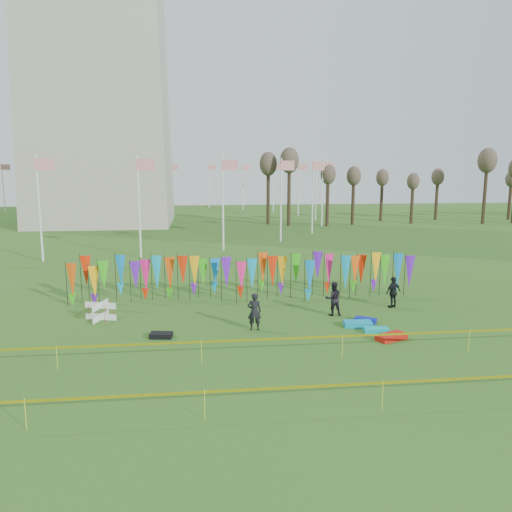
{
  "coord_description": "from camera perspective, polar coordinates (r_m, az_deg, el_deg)",
  "views": [
    {
      "loc": [
        -2.24,
        -19.15,
        6.92
      ],
      "look_at": [
        0.75,
        6.0,
        2.52
      ],
      "focal_mm": 35.0,
      "sensor_mm": 36.0,
      "label": 1
    }
  ],
  "objects": [
    {
      "name": "kite_bag_turquoise",
      "position": [
        22.9,
        11.56,
        -7.61
      ],
      "size": [
        1.29,
        0.73,
        0.25
      ],
      "primitive_type": "cube",
      "rotation": [
        0.0,
        0.0,
        -0.1
      ],
      "color": "#0D99CE",
      "rests_on": "ground"
    },
    {
      "name": "kite_bag_blue",
      "position": [
        23.61,
        12.4,
        -7.17
      ],
      "size": [
        1.06,
        0.94,
        0.2
      ],
      "primitive_type": "cube",
      "rotation": [
        0.0,
        0.0,
        -0.59
      ],
      "color": "#0A1EB2",
      "rests_on": "ground"
    },
    {
      "name": "kite_bag_teal",
      "position": [
        22.32,
        13.58,
        -8.22
      ],
      "size": [
        1.08,
        0.61,
        0.2
      ],
      "primitive_type": "cube",
      "rotation": [
        0.0,
        0.0,
        -0.12
      ],
      "color": "#0DB5BE",
      "rests_on": "ground"
    },
    {
      "name": "ground",
      "position": [
        20.48,
        -0.1,
        -9.89
      ],
      "size": [
        160.0,
        160.0,
        0.0
      ],
      "primitive_type": "plane",
      "color": "#2E5818",
      "rests_on": "ground"
    },
    {
      "name": "box_kite",
      "position": [
        24.37,
        -17.33,
        -6.03
      ],
      "size": [
        0.78,
        0.78,
        0.87
      ],
      "rotation": [
        0.0,
        0.0,
        -0.3
      ],
      "color": "red",
      "rests_on": "ground"
    },
    {
      "name": "person_left",
      "position": [
        21.8,
        -0.19,
        -6.37
      ],
      "size": [
        0.63,
        0.48,
        1.66
      ],
      "primitive_type": "imported",
      "rotation": [
        0.0,
        0.0,
        3.08
      ],
      "color": "black",
      "rests_on": "ground"
    },
    {
      "name": "kite_bag_black",
      "position": [
        21.41,
        -10.79,
        -8.88
      ],
      "size": [
        0.98,
        0.66,
        0.21
      ],
      "primitive_type": "cube",
      "rotation": [
        0.0,
        0.0,
        -0.15
      ],
      "color": "black",
      "rests_on": "ground"
    },
    {
      "name": "caution_tape_near",
      "position": [
        18.37,
        -0.08,
        -9.67
      ],
      "size": [
        26.0,
        0.02,
        0.9
      ],
      "color": "#E0DC04",
      "rests_on": "ground"
    },
    {
      "name": "caution_tape_far",
      "position": [
        14.58,
        1.87,
        -15.05
      ],
      "size": [
        26.0,
        0.02,
        0.9
      ],
      "color": "#E0DC04",
      "rests_on": "ground"
    },
    {
      "name": "person_mid",
      "position": [
        24.24,
        8.82,
        -4.84
      ],
      "size": [
        0.81,
        0.51,
        1.64
      ],
      "primitive_type": "imported",
      "rotation": [
        0.0,
        0.0,
        3.16
      ],
      "color": "black",
      "rests_on": "ground"
    },
    {
      "name": "banner_row",
      "position": [
        26.68,
        -1.22,
        -1.9
      ],
      "size": [
        18.64,
        0.64,
        2.36
      ],
      "color": "black",
      "rests_on": "ground"
    },
    {
      "name": "tree_line",
      "position": [
        71.84,
        21.95,
        8.55
      ],
      "size": [
        53.92,
        1.92,
        7.84
      ],
      "color": "#3C2C1E",
      "rests_on": "ground"
    },
    {
      "name": "kite_bag_red",
      "position": [
        21.54,
        15.21,
        -8.91
      ],
      "size": [
        1.43,
        1.05,
        0.24
      ],
      "primitive_type": "cube",
      "rotation": [
        0.0,
        0.0,
        0.4
      ],
      "color": "red",
      "rests_on": "ground"
    },
    {
      "name": "person_right",
      "position": [
        26.21,
        15.43,
        -4.0
      ],
      "size": [
        1.07,
        0.87,
        1.6
      ],
      "primitive_type": "imported",
      "rotation": [
        0.0,
        0.0,
        3.55
      ],
      "color": "black",
      "rests_on": "ground"
    },
    {
      "name": "flagpole_ring",
      "position": [
        68.23,
        -16.82,
        6.98
      ],
      "size": [
        57.4,
        56.16,
        8.0
      ],
      "color": "silver",
      "rests_on": "ground"
    }
  ]
}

